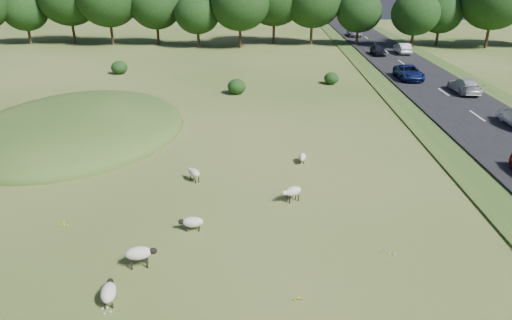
{
  "coord_description": "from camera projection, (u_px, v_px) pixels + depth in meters",
  "views": [
    {
      "loc": [
        2.8,
        -20.9,
        11.35
      ],
      "look_at": [
        2.0,
        4.0,
        1.0
      ],
      "focal_mm": 32.0,
      "sensor_mm": 36.0,
      "label": 1
    }
  ],
  "objects": [
    {
      "name": "sheep_4",
      "position": [
        139.0,
        253.0,
        18.66
      ],
      "size": [
        1.35,
        0.79,
        0.94
      ],
      "rotation": [
        0.0,
        0.0,
        0.22
      ],
      "color": "beige",
      "rests_on": "ground"
    },
    {
      "name": "car_5",
      "position": [
        361.0,
        24.0,
        96.38
      ],
      "size": [
        2.11,
        5.18,
        1.5
      ],
      "primitive_type": "imported",
      "rotation": [
        0.0,
        0.0,
        3.14
      ],
      "color": "silver",
      "rests_on": "road"
    },
    {
      "name": "sheep_0",
      "position": [
        109.0,
        292.0,
        16.72
      ],
      "size": [
        0.75,
        1.31,
        0.73
      ],
      "rotation": [
        0.0,
        0.0,
        1.77
      ],
      "color": "beige",
      "rests_on": "ground"
    },
    {
      "name": "mound",
      "position": [
        78.0,
        130.0,
        35.16
      ],
      "size": [
        16.0,
        20.0,
        4.0
      ],
      "primitive_type": "ellipsoid",
      "color": "#33561E",
      "rests_on": "ground"
    },
    {
      "name": "car_3",
      "position": [
        354.0,
        33.0,
        83.55
      ],
      "size": [
        2.22,
        4.81,
        1.34
      ],
      "primitive_type": "imported",
      "color": "#929498",
      "rests_on": "road"
    },
    {
      "name": "car_2",
      "position": [
        409.0,
        72.0,
        50.33
      ],
      "size": [
        2.45,
        5.31,
        1.48
      ],
      "primitive_type": "imported",
      "color": "navy",
      "rests_on": "road"
    },
    {
      "name": "shrubs",
      "position": [
        206.0,
        76.0,
        49.76
      ],
      "size": [
        26.25,
        10.92,
        1.56
      ],
      "color": "black",
      "rests_on": "ground"
    },
    {
      "name": "car_1",
      "position": [
        378.0,
        50.0,
        64.95
      ],
      "size": [
        1.69,
        4.21,
        1.43
      ],
      "primitive_type": "imported",
      "color": "black",
      "rests_on": "road"
    },
    {
      "name": "car_4",
      "position": [
        403.0,
        48.0,
        66.01
      ],
      "size": [
        1.6,
        4.59,
        1.51
      ],
      "primitive_type": "imported",
      "rotation": [
        0.0,
        0.0,
        3.14
      ],
      "color": "silver",
      "rests_on": "road"
    },
    {
      "name": "road",
      "position": [
        425.0,
        80.0,
        50.78
      ],
      "size": [
        8.0,
        150.0,
        0.25
      ],
      "primitive_type": "cube",
      "color": "black",
      "rests_on": "ground"
    },
    {
      "name": "car_0",
      "position": [
        465.0,
        85.0,
        44.76
      ],
      "size": [
        2.0,
        4.91,
        1.42
      ],
      "primitive_type": "imported",
      "rotation": [
        0.0,
        0.0,
        3.14
      ],
      "color": "silver",
      "rests_on": "road"
    },
    {
      "name": "treeline",
      "position": [
        247.0,
        4.0,
        72.41
      ],
      "size": [
        96.28,
        14.66,
        11.7
      ],
      "color": "black",
      "rests_on": "ground"
    },
    {
      "name": "ground",
      "position": [
        240.0,
        104.0,
        42.19
      ],
      "size": [
        160.0,
        160.0,
        0.0
      ],
      "primitive_type": "plane",
      "color": "#33581B",
      "rests_on": "ground"
    },
    {
      "name": "sheep_1",
      "position": [
        192.0,
        222.0,
        21.42
      ],
      "size": [
        1.2,
        0.59,
        0.68
      ],
      "rotation": [
        0.0,
        0.0,
        3.22
      ],
      "color": "beige",
      "rests_on": "ground"
    },
    {
      "name": "sheep_2",
      "position": [
        302.0,
        157.0,
        29.03
      ],
      "size": [
        0.55,
        1.06,
        0.6
      ],
      "rotation": [
        0.0,
        0.0,
        4.6
      ],
      "color": "beige",
      "rests_on": "ground"
    },
    {
      "name": "sheep_3",
      "position": [
        194.0,
        173.0,
        26.4
      ],
      "size": [
        0.95,
        1.03,
        0.77
      ],
      "rotation": [
        0.0,
        0.0,
        2.28
      ],
      "color": "beige",
      "rests_on": "ground"
    },
    {
      "name": "sheep_5",
      "position": [
        292.0,
        191.0,
        24.04
      ],
      "size": [
        1.19,
        0.96,
        0.85
      ],
      "rotation": [
        0.0,
        0.0,
        3.71
      ],
      "color": "beige",
      "rests_on": "ground"
    }
  ]
}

